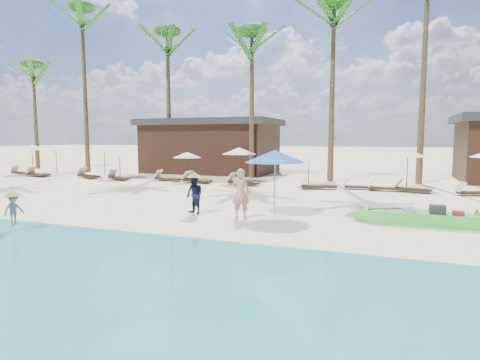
% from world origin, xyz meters
% --- Properties ---
extents(ground, '(240.00, 240.00, 0.00)m').
position_xyz_m(ground, '(0.00, 0.00, 0.00)').
color(ground, beige).
rests_on(ground, ground).
extents(wet_sand_strip, '(240.00, 4.50, 0.01)m').
position_xyz_m(wet_sand_strip, '(0.00, -5.00, 0.00)').
color(wet_sand_strip, tan).
rests_on(wet_sand_strip, ground).
extents(green_canoe, '(5.37, 0.75, 0.68)m').
position_xyz_m(green_canoe, '(6.86, 1.65, 0.23)').
color(green_canoe, '#46E144').
rests_on(green_canoe, ground).
extents(tourist, '(0.68, 0.48, 1.75)m').
position_xyz_m(tourist, '(1.01, 0.56, 0.88)').
color(tourist, tan).
rests_on(tourist, ground).
extents(vendor_green, '(0.86, 0.78, 1.44)m').
position_xyz_m(vendor_green, '(-0.89, 0.76, 0.72)').
color(vendor_green, '#131936').
rests_on(vendor_green, ground).
extents(vendor_yellow, '(0.43, 0.66, 0.95)m').
position_xyz_m(vendor_yellow, '(-4.78, -3.57, 0.66)').
color(vendor_yellow, gray).
rests_on(vendor_yellow, ground).
extents(blue_umbrella, '(2.21, 2.21, 2.37)m').
position_xyz_m(blue_umbrella, '(1.95, 1.57, 2.15)').
color(blue_umbrella, '#99999E').
rests_on(blue_umbrella, ground).
extents(resort_parasol_0, '(2.24, 2.24, 2.31)m').
position_xyz_m(resort_parasol_0, '(-20.38, 11.12, 2.08)').
color(resort_parasol_0, '#382116').
rests_on(resort_parasol_0, ground).
extents(lounger_0_right, '(1.93, 0.61, 0.65)m').
position_xyz_m(lounger_0_right, '(-20.42, 10.11, 0.22)').
color(lounger_0_right, '#382116').
rests_on(lounger_0_right, ground).
extents(resort_parasol_1, '(2.21, 2.21, 2.27)m').
position_xyz_m(resort_parasol_1, '(-18.82, 11.96, 2.05)').
color(resort_parasol_1, '#382116').
rests_on(resort_parasol_1, ground).
extents(lounger_1_left, '(2.02, 0.85, 0.66)m').
position_xyz_m(lounger_1_left, '(-18.19, 9.51, 0.22)').
color(lounger_1_left, '#382116').
rests_on(lounger_1_left, ground).
extents(lounger_1_right, '(1.86, 0.59, 0.63)m').
position_xyz_m(lounger_1_right, '(-18.39, 9.70, 0.21)').
color(lounger_1_right, '#382116').
rests_on(lounger_1_right, ground).
extents(resort_parasol_2, '(2.22, 2.22, 2.29)m').
position_xyz_m(resort_parasol_2, '(-13.98, 11.74, 2.06)').
color(resort_parasol_2, '#382116').
rests_on(resort_parasol_2, ground).
extents(lounger_2_left, '(2.07, 1.12, 0.67)m').
position_xyz_m(lounger_2_left, '(-13.97, 9.92, 0.22)').
color(lounger_2_left, '#382116').
rests_on(lounger_2_left, ground).
extents(resort_parasol_3, '(1.96, 1.96, 2.02)m').
position_xyz_m(resort_parasol_3, '(-11.80, 10.68, 1.82)').
color(resort_parasol_3, '#382116').
rests_on(resort_parasol_3, ground).
extents(lounger_3_left, '(1.93, 1.09, 0.63)m').
position_xyz_m(lounger_3_left, '(-11.15, 9.60, 0.21)').
color(lounger_3_left, '#382116').
rests_on(lounger_3_left, ground).
extents(lounger_3_right, '(1.87, 0.58, 0.63)m').
position_xyz_m(lounger_3_right, '(-7.85, 10.33, 0.21)').
color(lounger_3_right, '#382116').
rests_on(lounger_3_right, ground).
extents(resort_parasol_4, '(1.85, 1.85, 1.90)m').
position_xyz_m(resort_parasol_4, '(-6.53, 10.72, 1.71)').
color(resort_parasol_4, '#382116').
rests_on(resort_parasol_4, ground).
extents(lounger_4_left, '(1.93, 0.70, 0.64)m').
position_xyz_m(lounger_4_left, '(-5.60, 10.02, 0.21)').
color(lounger_4_left, '#382116').
rests_on(lounger_4_left, ground).
extents(lounger_4_right, '(1.97, 0.97, 0.64)m').
position_xyz_m(lounger_4_right, '(-5.51, 9.95, 0.21)').
color(lounger_4_right, '#382116').
rests_on(lounger_4_right, ground).
extents(resort_parasol_5, '(2.14, 2.14, 2.21)m').
position_xyz_m(resort_parasol_5, '(-3.12, 11.21, 1.99)').
color(resort_parasol_5, '#382116').
rests_on(resort_parasol_5, ground).
extents(lounger_5_left, '(2.00, 0.76, 0.67)m').
position_xyz_m(lounger_5_left, '(-2.42, 9.80, 0.22)').
color(lounger_5_left, '#382116').
rests_on(lounger_5_left, ground).
extents(resort_parasol_6, '(1.77, 1.77, 1.83)m').
position_xyz_m(resort_parasol_6, '(1.20, 11.67, 1.65)').
color(resort_parasol_6, '#382116').
rests_on(resort_parasol_6, ground).
extents(lounger_6_left, '(2.08, 1.20, 0.67)m').
position_xyz_m(lounger_6_left, '(2.02, 9.61, 0.23)').
color(lounger_6_left, '#382116').
rests_on(lounger_6_left, ground).
extents(lounger_6_right, '(1.73, 0.73, 0.57)m').
position_xyz_m(lounger_6_right, '(4.15, 10.30, 0.19)').
color(lounger_6_right, '#382116').
rests_on(lounger_6_right, ground).
extents(resort_parasol_7, '(2.12, 2.12, 2.18)m').
position_xyz_m(resort_parasol_7, '(6.69, 11.76, 1.97)').
color(resort_parasol_7, '#382116').
rests_on(resort_parasol_7, ground).
extents(lounger_7_left, '(1.86, 0.74, 0.62)m').
position_xyz_m(lounger_7_left, '(5.51, 10.13, 0.21)').
color(lounger_7_left, '#382116').
rests_on(lounger_7_left, ground).
extents(lounger_7_right, '(1.90, 1.05, 0.62)m').
position_xyz_m(lounger_7_right, '(6.83, 10.03, 0.21)').
color(lounger_7_right, '#382116').
rests_on(lounger_7_right, ground).
extents(lounger_8_left, '(1.82, 1.06, 0.59)m').
position_xyz_m(lounger_8_left, '(9.62, 9.83, 0.20)').
color(lounger_8_left, '#382116').
rests_on(lounger_8_left, ground).
extents(palm_0, '(2.08, 2.08, 9.90)m').
position_xyz_m(palm_0, '(-24.62, 15.48, 8.11)').
color(palm_0, brown).
rests_on(palm_0, ground).
extents(palm_1, '(2.08, 2.08, 13.60)m').
position_xyz_m(palm_1, '(-17.59, 14.06, 10.82)').
color(palm_1, brown).
rests_on(palm_1, ground).
extents(palm_2, '(2.08, 2.08, 11.33)m').
position_xyz_m(palm_2, '(-10.45, 15.08, 9.18)').
color(palm_2, brown).
rests_on(palm_2, ground).
extents(palm_3, '(2.08, 2.08, 10.52)m').
position_xyz_m(palm_3, '(-3.36, 14.27, 8.58)').
color(palm_3, brown).
rests_on(palm_3, ground).
extents(palm_4, '(2.08, 2.08, 11.70)m').
position_xyz_m(palm_4, '(2.15, 14.01, 9.45)').
color(palm_4, brown).
rests_on(palm_4, ground).
extents(palm_5, '(2.08, 2.08, 13.60)m').
position_xyz_m(palm_5, '(7.45, 14.38, 10.82)').
color(palm_5, brown).
rests_on(palm_5, ground).
extents(pavilion_west, '(10.80, 6.60, 4.30)m').
position_xyz_m(pavilion_west, '(-8.00, 17.50, 2.19)').
color(pavilion_west, '#382116').
rests_on(pavilion_west, ground).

